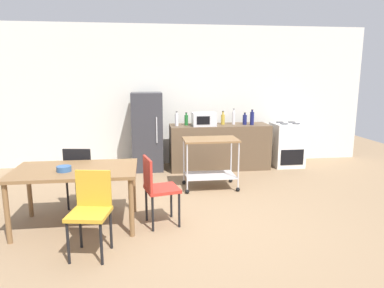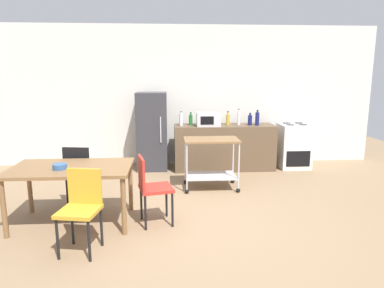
{
  "view_description": "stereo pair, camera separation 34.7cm",
  "coord_description": "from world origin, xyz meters",
  "views": [
    {
      "loc": [
        -0.56,
        -4.23,
        1.89
      ],
      "look_at": [
        0.15,
        1.2,
        0.8
      ],
      "focal_mm": 32.63,
      "sensor_mm": 36.0,
      "label": 1
    },
    {
      "loc": [
        -0.22,
        -4.26,
        1.89
      ],
      "look_at": [
        0.15,
        1.2,
        0.8
      ],
      "focal_mm": 32.63,
      "sensor_mm": 36.0,
      "label": 2
    }
  ],
  "objects": [
    {
      "name": "chair_red",
      "position": [
        -0.45,
        -0.01,
        0.52
      ],
      "size": [
        0.48,
        0.48,
        0.89
      ],
      "rotation": [
        0.0,
        0.0,
        1.8
      ],
      "color": "#B72D23",
      "rests_on": "ground_plane"
    },
    {
      "name": "ground_plane",
      "position": [
        0.0,
        0.0,
        0.0
      ],
      "size": [
        12.0,
        12.0,
        0.0
      ],
      "primitive_type": "plane",
      "color": "#8C7051"
    },
    {
      "name": "dining_table",
      "position": [
        -1.45,
        0.09,
        0.67
      ],
      "size": [
        1.5,
        0.9,
        0.75
      ],
      "color": "brown",
      "rests_on": "ground_plane"
    },
    {
      "name": "bottle_wine",
      "position": [
        0.98,
        2.65,
        1.01
      ],
      "size": [
        0.08,
        0.08,
        0.27
      ],
      "color": "gold",
      "rests_on": "kitchen_counter"
    },
    {
      "name": "chair_mustard",
      "position": [
        -1.16,
        -0.65,
        0.52
      ],
      "size": [
        0.47,
        0.47,
        0.89
      ],
      "rotation": [
        0.0,
        0.0,
        -0.19
      ],
      "color": "gold",
      "rests_on": "ground_plane"
    },
    {
      "name": "bottle_sparkling_water",
      "position": [
        1.19,
        2.61,
        1.03
      ],
      "size": [
        0.06,
        0.06,
        0.32
      ],
      "color": "silver",
      "rests_on": "kitchen_counter"
    },
    {
      "name": "bottle_hot_sauce",
      "position": [
        1.41,
        2.57,
        1.0
      ],
      "size": [
        0.08,
        0.08,
        0.24
      ],
      "color": "navy",
      "rests_on": "kitchen_counter"
    },
    {
      "name": "microwave",
      "position": [
        0.56,
        2.5,
        1.03
      ],
      "size": [
        0.46,
        0.35,
        0.26
      ],
      "color": "silver",
      "rests_on": "kitchen_counter"
    },
    {
      "name": "fruit_bowl",
      "position": [
        -1.56,
        -0.02,
        0.78
      ],
      "size": [
        0.17,
        0.17,
        0.06
      ],
      "primitive_type": "cylinder",
      "color": "#33598C",
      "rests_on": "dining_table"
    },
    {
      "name": "stove_oven",
      "position": [
        2.35,
        2.62,
        0.45
      ],
      "size": [
        0.6,
        0.61,
        0.92
      ],
      "color": "white",
      "rests_on": "ground_plane"
    },
    {
      "name": "refrigerator",
      "position": [
        -0.55,
        2.7,
        0.78
      ],
      "size": [
        0.6,
        0.63,
        1.55
      ],
      "color": "#333338",
      "rests_on": "ground_plane"
    },
    {
      "name": "bottle_vinegar",
      "position": [
        0.23,
        2.62,
        1.01
      ],
      "size": [
        0.07,
        0.07,
        0.26
      ],
      "color": "#1E6628",
      "rests_on": "kitchen_counter"
    },
    {
      "name": "bottle_olive_oil",
      "position": [
        1.54,
        2.51,
        1.03
      ],
      "size": [
        0.08,
        0.08,
        0.31
      ],
      "color": "navy",
      "rests_on": "kitchen_counter"
    },
    {
      "name": "kitchen_cart",
      "position": [
        0.49,
        1.36,
        0.57
      ],
      "size": [
        0.91,
        0.57,
        0.85
      ],
      "color": "brown",
      "rests_on": "ground_plane"
    },
    {
      "name": "kitchen_counter",
      "position": [
        0.9,
        2.6,
        0.45
      ],
      "size": [
        2.0,
        0.64,
        0.9
      ],
      "primitive_type": "cube",
      "color": "brown",
      "rests_on": "ground_plane"
    },
    {
      "name": "chair_black",
      "position": [
        -1.51,
        0.73,
        0.52
      ],
      "size": [
        0.46,
        0.46,
        0.89
      ],
      "rotation": [
        0.0,
        0.0,
        2.98
      ],
      "color": "black",
      "rests_on": "ground_plane"
    },
    {
      "name": "bottle_sesame_oil",
      "position": [
        0.03,
        2.55,
        1.02
      ],
      "size": [
        0.07,
        0.07,
        0.28
      ],
      "color": "silver",
      "rests_on": "kitchen_counter"
    },
    {
      "name": "back_wall",
      "position": [
        0.0,
        3.2,
        1.45
      ],
      "size": [
        8.4,
        0.12,
        2.9
      ],
      "primitive_type": "cube",
      "color": "silver",
      "rests_on": "ground_plane"
    }
  ]
}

